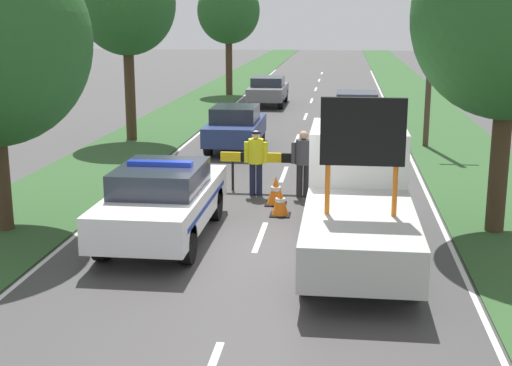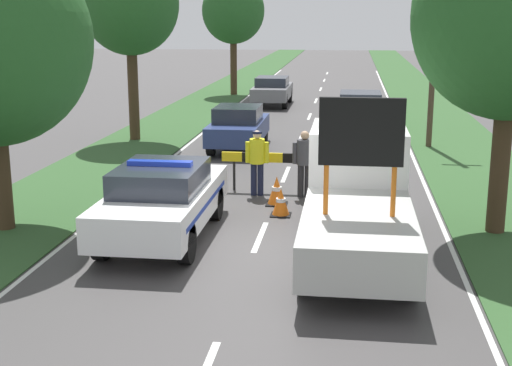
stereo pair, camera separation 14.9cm
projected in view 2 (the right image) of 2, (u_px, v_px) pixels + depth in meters
The scene contains 20 objects.
ground_plane at pixel (255, 248), 14.51m from camera, with size 160.00×160.00×0.00m, color #3D3A3A.
lane_markings at pixel (302, 136), 27.83m from camera, with size 8.03×65.36×0.01m.
grass_verge_left at pixel (192, 112), 34.52m from camera, with size 3.38×120.00×0.03m.
grass_verge_right at pixel (434, 116), 33.06m from camera, with size 3.38×120.00×0.03m.
police_car at pixel (163, 199), 15.00m from camera, with size 1.93×4.95×1.70m.
work_truck at pixel (358, 193), 14.38m from camera, with size 2.02×6.28×3.27m.
road_barrier at pixel (283, 160), 18.96m from camera, with size 3.28×0.08×1.04m.
police_officer at pixel (257, 157), 18.52m from camera, with size 0.62×0.39×1.72m.
pedestrian_civilian at pixel (304, 159), 18.32m from camera, with size 0.62×0.40×1.74m.
traffic_cone_near_police at pixel (277, 191), 17.75m from camera, with size 0.53×0.53×0.72m.
traffic_cone_centre_front at pixel (281, 202), 16.79m from camera, with size 0.48×0.48×0.66m.
traffic_cone_near_truck at pixel (100, 221), 15.14m from camera, with size 0.52×0.52×0.71m.
traffic_cone_behind_barrier at pixel (194, 178), 19.19m from camera, with size 0.51×0.51×0.70m.
queued_car_hatch_blue at pixel (238, 127), 24.90m from camera, with size 1.73×4.08×1.53m.
queued_car_van_white at pixel (360, 109), 29.50m from camera, with size 1.88×4.45×1.51m.
queued_car_suv_grey at pixel (272, 90), 36.82m from camera, with size 1.79×4.40×1.47m.
roadside_tree_near_left at pixel (130, 4), 25.75m from camera, with size 3.56×3.56×6.89m.
roadside_tree_near_right at pixel (233, 11), 40.62m from camera, with size 3.57×3.57×6.68m.
roadside_tree_mid_left at pixel (512, 17), 14.49m from camera, with size 4.07×4.07×6.76m.
utility_pole at pixel (434, 43), 24.61m from camera, with size 1.20×0.20×7.08m.
Camera 2 is at (1.80, -13.68, 4.67)m, focal length 50.00 mm.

